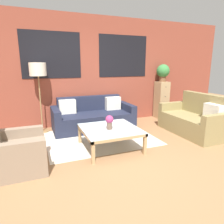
% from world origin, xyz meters
% --- Properties ---
extents(ground_plane, '(16.00, 16.00, 0.00)m').
position_xyz_m(ground_plane, '(0.00, 0.00, 0.00)').
color(ground_plane, '#8E6642').
extents(wall_back_brick, '(8.40, 0.09, 2.80)m').
position_xyz_m(wall_back_brick, '(0.00, 2.44, 1.41)').
color(wall_back_brick, brown).
rests_on(wall_back_brick, ground_plane).
extents(rug, '(2.29, 1.74, 0.00)m').
position_xyz_m(rug, '(-0.14, 1.20, 0.00)').
color(rug, beige).
rests_on(rug, ground_plane).
extents(couch_dark, '(1.99, 0.88, 0.78)m').
position_xyz_m(couch_dark, '(-0.08, 1.95, 0.28)').
color(couch_dark, '#1E2338').
rests_on(couch_dark, ground_plane).
extents(settee_vintage, '(0.80, 1.55, 0.92)m').
position_xyz_m(settee_vintage, '(2.00, 0.70, 0.31)').
color(settee_vintage, olive).
rests_on(settee_vintage, ground_plane).
extents(armchair_corner, '(0.80, 0.82, 0.84)m').
position_xyz_m(armchair_corner, '(-1.77, 0.38, 0.28)').
color(armchair_corner, '#84705B').
rests_on(armchair_corner, ground_plane).
extents(coffee_table, '(1.04, 1.04, 0.41)m').
position_xyz_m(coffee_table, '(-0.14, 0.61, 0.35)').
color(coffee_table, silver).
rests_on(coffee_table, ground_plane).
extents(floor_lamp, '(0.37, 0.37, 1.62)m').
position_xyz_m(floor_lamp, '(-1.30, 2.12, 1.40)').
color(floor_lamp, olive).
rests_on(floor_lamp, ground_plane).
extents(drawer_cabinet, '(0.33, 0.37, 1.09)m').
position_xyz_m(drawer_cabinet, '(2.13, 2.18, 0.54)').
color(drawer_cabinet, tan).
rests_on(drawer_cabinet, ground_plane).
extents(potted_plant, '(0.38, 0.38, 0.50)m').
position_xyz_m(potted_plant, '(2.13, 2.18, 1.38)').
color(potted_plant, brown).
rests_on(potted_plant, drawer_cabinet).
extents(flower_vase, '(0.15, 0.15, 0.26)m').
position_xyz_m(flower_vase, '(-0.17, 0.55, 0.56)').
color(flower_vase, brown).
rests_on(flower_vase, coffee_table).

